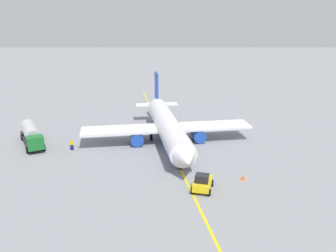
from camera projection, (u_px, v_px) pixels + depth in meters
ground_plane at (168, 143)px, 60.01m from camera, size 400.00×400.00×0.00m
airplane at (168, 127)px, 59.70m from camera, size 33.88×28.79×9.72m
fuel_tanker at (31, 134)px, 58.95m from camera, size 10.77×7.17×3.15m
pushback_tug at (202, 182)px, 43.41m from camera, size 3.98×3.06×2.20m
refueling_worker at (72, 145)px, 56.77m from camera, size 0.56×0.63×1.71m
safety_cone_nose at (243, 177)px, 46.42m from camera, size 0.59×0.59×0.65m
taxi_line_marking at (168, 143)px, 60.01m from camera, size 86.79×14.12×0.01m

